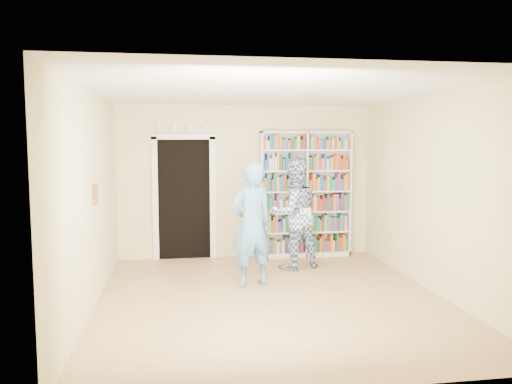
% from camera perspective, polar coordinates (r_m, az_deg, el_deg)
% --- Properties ---
extents(floor, '(5.00, 5.00, 0.00)m').
position_cam_1_polar(floor, '(6.73, 1.76, -12.06)').
color(floor, '#A78150').
rests_on(floor, ground).
extents(ceiling, '(5.00, 5.00, 0.00)m').
position_cam_1_polar(ceiling, '(6.44, 1.84, 11.46)').
color(ceiling, white).
rests_on(ceiling, wall_back).
extents(wall_back, '(4.50, 0.00, 4.50)m').
position_cam_1_polar(wall_back, '(8.91, -1.14, 1.19)').
color(wall_back, beige).
rests_on(wall_back, floor).
extents(wall_left, '(0.00, 5.00, 5.00)m').
position_cam_1_polar(wall_left, '(6.43, -18.32, -0.87)').
color(wall_left, beige).
rests_on(wall_left, floor).
extents(wall_right, '(0.00, 5.00, 5.00)m').
position_cam_1_polar(wall_right, '(7.21, 19.68, -0.23)').
color(wall_right, beige).
rests_on(wall_right, floor).
extents(bookshelf, '(1.63, 0.31, 2.24)m').
position_cam_1_polar(bookshelf, '(8.97, 5.65, -0.21)').
color(bookshelf, white).
rests_on(bookshelf, floor).
extents(doorway, '(1.10, 0.08, 2.43)m').
position_cam_1_polar(doorway, '(8.82, -8.22, -0.03)').
color(doorway, black).
rests_on(doorway, floor).
extents(wall_art, '(0.03, 0.25, 0.25)m').
position_cam_1_polar(wall_art, '(6.62, -17.88, -0.24)').
color(wall_art, brown).
rests_on(wall_art, wall_left).
extents(man_blue, '(0.74, 0.60, 1.77)m').
position_cam_1_polar(man_blue, '(7.11, -0.51, -3.74)').
color(man_blue, '#538BB9').
rests_on(man_blue, floor).
extents(man_plaid, '(1.02, 0.89, 1.78)m').
position_cam_1_polar(man_plaid, '(8.12, 4.32, -2.54)').
color(man_plaid, '#2B4985').
rests_on(man_plaid, floor).
extents(paper_sheet, '(0.19, 0.03, 0.26)m').
position_cam_1_polar(paper_sheet, '(7.92, 5.68, -2.78)').
color(paper_sheet, white).
rests_on(paper_sheet, man_plaid).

